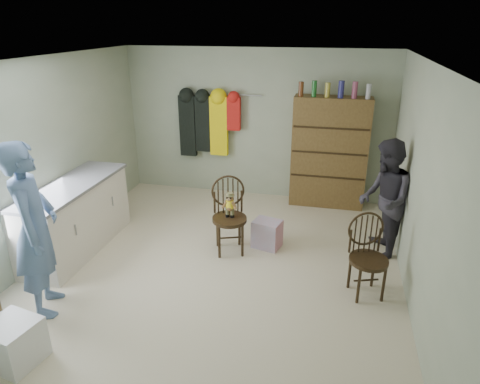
% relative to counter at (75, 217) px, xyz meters
% --- Properties ---
extents(ground_plane, '(5.00, 5.00, 0.00)m').
position_rel_counter_xyz_m(ground_plane, '(1.95, 0.00, -0.47)').
color(ground_plane, beige).
rests_on(ground_plane, ground).
extents(room_walls, '(5.00, 5.00, 5.00)m').
position_rel_counter_xyz_m(room_walls, '(1.95, 0.53, 1.11)').
color(room_walls, '#A5AE92').
rests_on(room_walls, ground).
extents(counter, '(0.64, 1.86, 0.94)m').
position_rel_counter_xyz_m(counter, '(0.00, 0.00, 0.00)').
color(counter, silver).
rests_on(counter, ground).
extents(plastic_tub, '(0.50, 0.49, 0.41)m').
position_rel_counter_xyz_m(plastic_tub, '(0.61, -1.99, -0.27)').
color(plastic_tub, white).
rests_on(plastic_tub, ground).
extents(chair_front, '(0.58, 0.58, 1.02)m').
position_rel_counter_xyz_m(chair_front, '(2.00, 0.44, 0.10)').
color(chair_front, '#362513').
rests_on(chair_front, ground).
extents(chair_far, '(0.54, 0.54, 0.95)m').
position_rel_counter_xyz_m(chair_far, '(3.73, -0.17, 0.04)').
color(chair_far, '#362513').
rests_on(chair_far, ground).
extents(striped_bag, '(0.42, 0.36, 0.38)m').
position_rel_counter_xyz_m(striped_bag, '(2.48, 0.63, -0.28)').
color(striped_bag, '#E57281').
rests_on(striped_bag, ground).
extents(person_left, '(0.70, 0.81, 1.86)m').
position_rel_counter_xyz_m(person_left, '(0.40, -1.22, 0.46)').
color(person_left, '#56729E').
rests_on(person_left, ground).
extents(person_right, '(0.63, 0.79, 1.56)m').
position_rel_counter_xyz_m(person_right, '(3.95, 0.76, 0.31)').
color(person_right, '#2D2B33').
rests_on(person_right, ground).
extents(dresser, '(1.20, 0.39, 2.06)m').
position_rel_counter_xyz_m(dresser, '(3.20, 2.30, 0.44)').
color(dresser, brown).
rests_on(dresser, ground).
extents(coat_rack, '(1.42, 0.12, 1.09)m').
position_rel_counter_xyz_m(coat_rack, '(1.12, 2.38, 0.78)').
color(coat_rack, '#99999E').
rests_on(coat_rack, ground).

